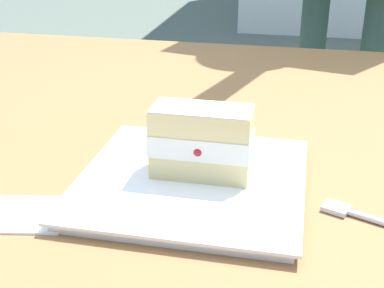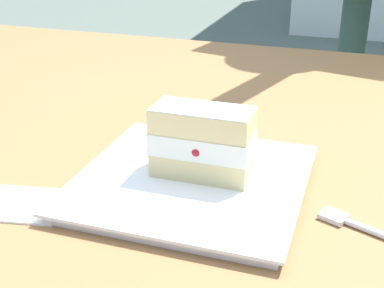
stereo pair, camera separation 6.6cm
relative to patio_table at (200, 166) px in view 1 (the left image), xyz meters
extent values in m
cube|color=olive|center=(0.00, 0.00, 0.05)|extent=(1.66, 1.10, 0.04)
cube|color=white|center=(0.03, -0.20, 0.08)|extent=(0.27, 0.27, 0.01)
cube|color=white|center=(0.03, -0.20, 0.09)|extent=(0.28, 0.28, 0.00)
cube|color=#EAD18C|center=(0.04, -0.19, 0.10)|extent=(0.12, 0.06, 0.03)
cube|color=white|center=(0.04, -0.19, 0.13)|extent=(0.13, 0.06, 0.03)
sphere|color=#B21923|center=(0.04, -0.22, 0.13)|extent=(0.01, 0.01, 0.01)
sphere|color=#B21923|center=(0.01, -0.17, 0.14)|extent=(0.01, 0.01, 0.01)
cube|color=#EAD18C|center=(0.04, -0.19, 0.16)|extent=(0.12, 0.06, 0.03)
cube|color=white|center=(0.04, -0.19, 0.18)|extent=(0.12, 0.05, 0.00)
cube|color=silver|center=(0.21, -0.22, 0.08)|extent=(0.04, 0.03, 0.01)
cube|color=white|center=(-0.16, -0.31, 0.08)|extent=(0.14, 0.10, 0.00)
cylinder|color=#334B43|center=(0.18, 0.83, -0.21)|extent=(0.08, 0.08, 0.85)
cylinder|color=#334B43|center=(0.35, 0.79, -0.21)|extent=(0.08, 0.08, 0.85)
camera|label=1|loc=(0.15, -0.79, 0.41)|focal=50.02mm
camera|label=2|loc=(0.22, -0.77, 0.41)|focal=50.02mm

